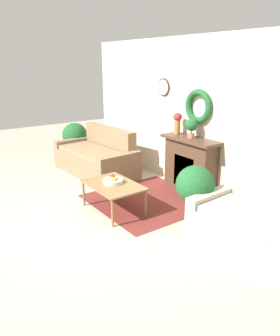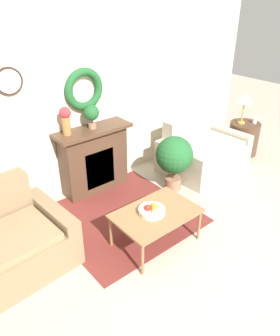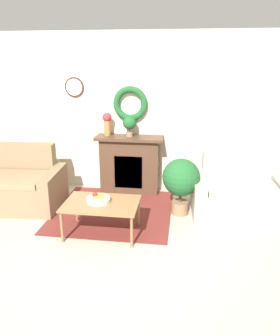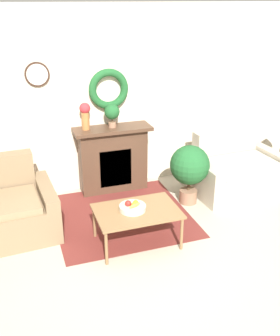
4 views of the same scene
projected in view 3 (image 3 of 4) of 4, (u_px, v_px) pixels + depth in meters
The scene contains 11 objects.
ground_plane at pixel (103, 263), 3.81m from camera, with size 16.00×16.00×0.00m, color #ADA38E.
floor_rug at pixel (113, 211), 5.12m from camera, with size 1.80×1.77×0.01m.
wall_back at pixel (134, 114), 5.65m from camera, with size 6.80×0.17×2.70m.
fireplace at pixel (130, 164), 5.73m from camera, with size 1.15×0.41×1.01m.
couch_left at pixel (2, 185), 5.29m from camera, with size 1.98×1.09×0.93m.
loveseat_right at pixel (238, 194), 5.00m from camera, with size 1.45×1.06×0.85m.
coffee_table at pixel (101, 205), 4.34m from camera, with size 0.99×0.67×0.45m.
fruit_bowl at pixel (98, 199), 4.35m from camera, with size 0.32×0.32×0.12m.
vase_on_mantel_left at pixel (107, 122), 5.56m from camera, with size 0.16×0.16×0.39m.
potted_plant_on_mantel at pixel (129, 124), 5.49m from camera, with size 0.22×0.22×0.35m.
potted_plant_floor_by_loveseat at pixel (181, 179), 4.86m from camera, with size 0.56×0.56×0.87m.
Camera 3 is at (0.88, -3.17, 2.26)m, focal length 35.00 mm.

